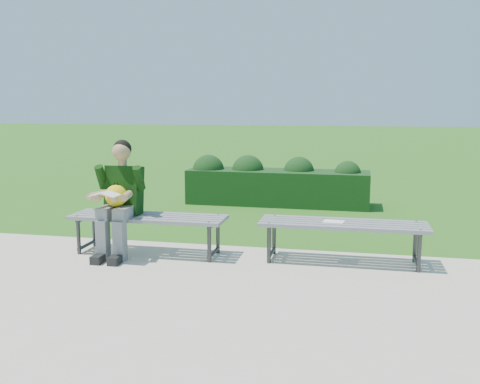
# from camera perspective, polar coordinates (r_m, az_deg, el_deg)

# --- Properties ---
(ground) EXTENTS (80.00, 80.00, 0.00)m
(ground) POSITION_cam_1_polar(r_m,az_deg,el_deg) (6.60, -1.64, -5.89)
(ground) COLOR #267020
(ground) RESTS_ON ground
(walkway) EXTENTS (30.00, 3.50, 0.02)m
(walkway) POSITION_cam_1_polar(r_m,az_deg,el_deg) (4.99, -6.46, -10.88)
(walkway) COLOR #A69A89
(walkway) RESTS_ON ground
(hedge) EXTENTS (3.16, 0.83, 0.85)m
(hedge) POSITION_cam_1_polar(r_m,az_deg,el_deg) (9.39, 3.57, 0.99)
(hedge) COLOR #1A3913
(hedge) RESTS_ON ground
(bench_left) EXTENTS (1.80, 0.50, 0.46)m
(bench_left) POSITION_cam_1_polar(r_m,az_deg,el_deg) (6.24, -9.78, -2.98)
(bench_left) COLOR gray
(bench_left) RESTS_ON walkway
(bench_right) EXTENTS (1.80, 0.50, 0.46)m
(bench_right) POSITION_cam_1_polar(r_m,az_deg,el_deg) (5.91, 10.92, -3.70)
(bench_right) COLOR gray
(bench_right) RESTS_ON walkway
(seated_boy) EXTENTS (0.56, 0.76, 1.31)m
(seated_boy) POSITION_cam_1_polar(r_m,az_deg,el_deg) (6.22, -12.75, -0.32)
(seated_boy) COLOR gray
(seated_boy) RESTS_ON walkway
(paper_sheet) EXTENTS (0.24, 0.19, 0.01)m
(paper_sheet) POSITION_cam_1_polar(r_m,az_deg,el_deg) (5.90, 9.96, -3.13)
(paper_sheet) COLOR white
(paper_sheet) RESTS_ON bench_right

